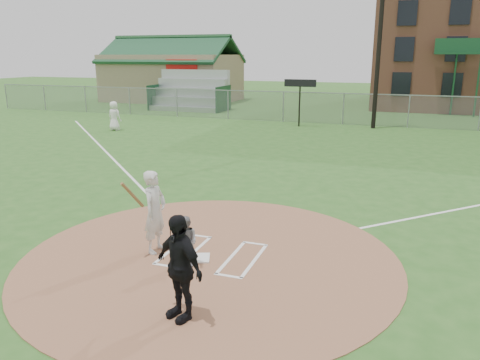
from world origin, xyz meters
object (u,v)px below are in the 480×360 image
(catcher, at_px, (186,242))
(umpire, at_px, (179,267))
(home_plate, at_px, (198,258))
(ondeck_player, at_px, (114,116))
(batter_at_plate, at_px, (155,212))

(catcher, xyz_separation_m, umpire, (0.78, -1.86, 0.38))
(home_plate, xyz_separation_m, catcher, (-0.08, -0.41, 0.54))
(home_plate, bearing_deg, umpire, -72.83)
(ondeck_player, distance_m, batter_at_plate, 18.83)
(home_plate, height_order, catcher, catcher)
(ondeck_player, bearing_deg, umpire, 131.48)
(ondeck_player, bearing_deg, batter_at_plate, 131.41)
(umpire, relative_size, batter_at_plate, 0.98)
(umpire, height_order, ondeck_player, umpire)
(catcher, bearing_deg, ondeck_player, 145.00)
(umpire, bearing_deg, catcher, 137.89)
(catcher, relative_size, ondeck_player, 0.64)
(home_plate, distance_m, ondeck_player, 19.57)
(umpire, xyz_separation_m, batter_at_plate, (-1.79, 2.35, 0.02))
(home_plate, xyz_separation_m, ondeck_player, (-12.39, 15.13, 0.82))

